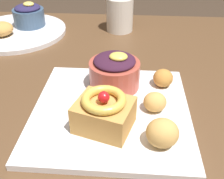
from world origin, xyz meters
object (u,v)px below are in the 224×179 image
back_plate (16,32)px  front_plate (111,111)px  back_ramekin (29,15)px  coffee_mug (120,14)px  fritter_middle (162,133)px  fritter_back (155,102)px  berry_ramekin (115,71)px  cake_slice (104,112)px  back_pastry (1,29)px  fritter_front (163,78)px

back_plate → front_plate: bearing=-48.7°
front_plate → back_ramekin: back_ramekin is taller
back_ramekin → coffee_mug: (0.27, 0.01, 0.00)m
fritter_middle → fritter_back: bearing=94.1°
fritter_back → back_ramekin: size_ratio=0.45×
front_plate → berry_ramekin: bearing=89.2°
cake_slice → back_ramekin: size_ratio=1.16×
cake_slice → berry_ramekin: (0.01, 0.12, 0.00)m
berry_ramekin → coffee_mug: (-0.01, 0.32, 0.00)m
fritter_back → back_pastry: bearing=143.1°
front_plate → back_plate: (-0.31, 0.35, 0.00)m
fritter_middle → back_ramekin: size_ratio=0.55×
fritter_front → back_pastry: size_ratio=0.64×
fritter_front → back_ramekin: 0.48m
coffee_mug → fritter_front: bearing=-71.9°
cake_slice → back_pastry: cake_slice is taller
front_plate → berry_ramekin: 0.08m
back_pastry → back_plate: bearing=63.2°
front_plate → back_pastry: 0.45m
fritter_middle → coffee_mug: coffee_mug is taller
berry_ramekin → back_plate: 0.41m
cake_slice → coffee_mug: coffee_mug is taller
cake_slice → berry_ramekin: size_ratio=1.06×
fritter_front → fritter_middle: size_ratio=0.82×
front_plate → back_ramekin: (-0.28, 0.39, 0.04)m
fritter_middle → back_plate: 0.58m
front_plate → back_plate: 0.47m
front_plate → fritter_front: fritter_front is taller
fritter_back → berry_ramekin: bearing=136.1°
front_plate → back_ramekin: 0.48m
back_plate → coffee_mug: size_ratio=2.97×
back_pastry → back_ramekin: bearing=56.2°
back_ramekin → fritter_front: bearing=-39.0°
cake_slice → back_plate: bearing=127.0°
fritter_front → fritter_middle: fritter_middle is taller
back_pastry → fritter_back: bearing=-36.9°
fritter_middle → back_plate: fritter_middle is taller
berry_ramekin → front_plate: bearing=-90.8°
fritter_front → coffee_mug: bearing=108.1°
berry_ramekin → fritter_middle: (0.08, -0.16, -0.01)m
front_plate → berry_ramekin: size_ratio=2.80×
fritter_front → back_ramekin: (-0.37, 0.30, 0.01)m
fritter_middle → coffee_mug: 0.49m
fritter_middle → fritter_back: fritter_middle is taller
front_plate → back_ramekin: bearing=125.5°
fritter_middle → back_ramekin: 0.59m
cake_slice → back_pastry: bearing=132.2°
back_pastry → coffee_mug: coffee_mug is taller
front_plate → cake_slice: size_ratio=2.65×
cake_slice → fritter_middle: cake_slice is taller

